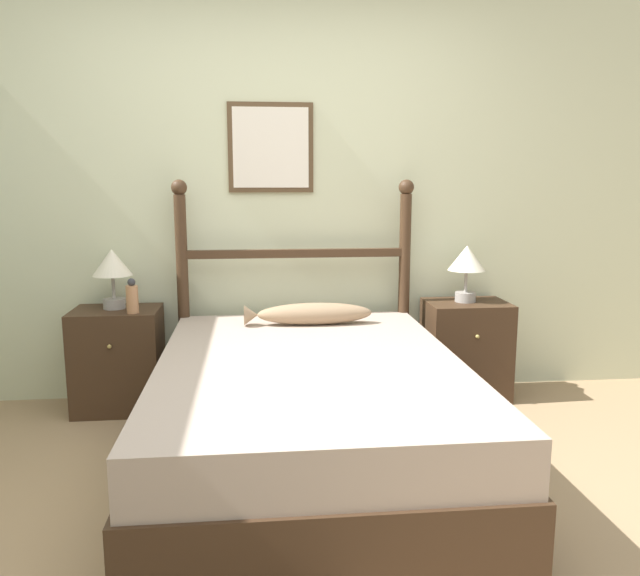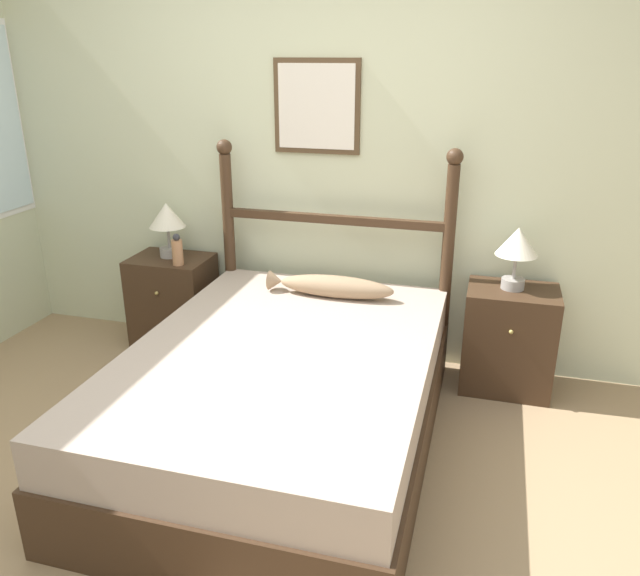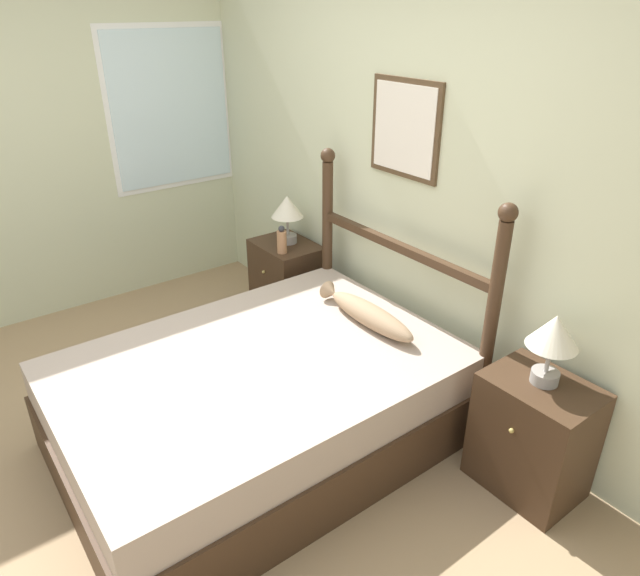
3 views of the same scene
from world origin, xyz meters
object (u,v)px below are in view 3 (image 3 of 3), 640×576
nightstand_right (533,436)px  table_lamp_right (553,336)px  bed (260,401)px  table_lamp_left (287,210)px  bottle (282,241)px  nightstand_left (287,281)px  fish_pillow (367,314)px

nightstand_right → table_lamp_right: 0.56m
bed → table_lamp_left: size_ratio=5.75×
table_lamp_right → bottle: 2.03m
nightstand_right → bed: bearing=-140.1°
bed → bottle: bottle is taller
nightstand_left → table_lamp_right: size_ratio=1.73×
nightstand_left → fish_pillow: (1.14, -0.20, 0.30)m
table_lamp_right → fish_pillow: size_ratio=0.48×
nightstand_right → nightstand_left: bearing=180.0°
table_lamp_right → bed: bearing=-139.3°
nightstand_left → bottle: (0.12, -0.11, 0.40)m
nightstand_right → fish_pillow: fish_pillow is taller
table_lamp_left → nightstand_right: bearing=-0.7°
bottle → fish_pillow: bottle is taller
bed → table_lamp_left: 1.55m
bed → bottle: bearing=140.4°
fish_pillow → table_lamp_right: bearing=12.2°
nightstand_right → fish_pillow: (-1.01, -0.20, 0.30)m
bed → nightstand_left: nightstand_left is taller
bottle → nightstand_left: bearing=137.5°
table_lamp_left → table_lamp_right: size_ratio=1.00×
fish_pillow → table_lamp_left: bearing=168.7°
table_lamp_left → fish_pillow: 1.20m
bottle → fish_pillow: size_ratio=0.27×
nightstand_left → table_lamp_left: size_ratio=1.73×
nightstand_left → bottle: bearing=-42.5°
bed → nightstand_right: bearing=39.9°
nightstand_right → bottle: bearing=-176.8°
bed → fish_pillow: size_ratio=2.75×
bottle → nightstand_right: bearing=3.2°
bed → bottle: (-0.95, 0.79, 0.44)m
nightstand_right → fish_pillow: bearing=-168.7°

